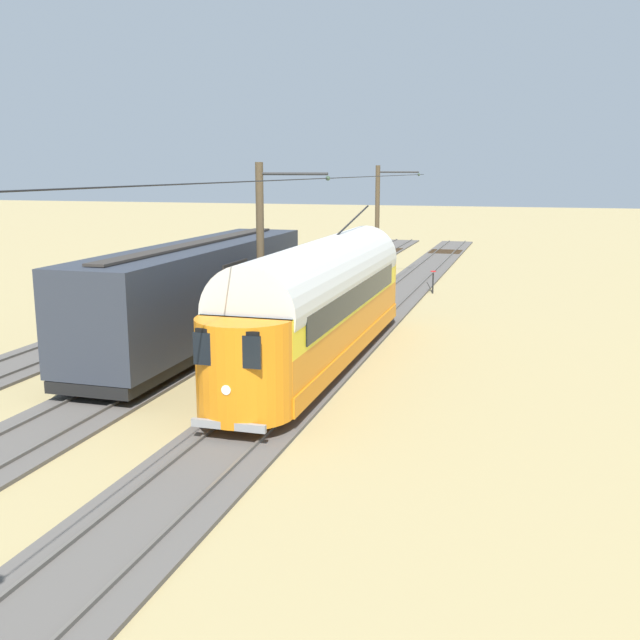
{
  "coord_description": "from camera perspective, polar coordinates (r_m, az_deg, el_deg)",
  "views": [
    {
      "loc": [
        -11.88,
        29.47,
        6.63
      ],
      "look_at": [
        -4.96,
        5.74,
        1.58
      ],
      "focal_mm": 41.39,
      "sensor_mm": 36.0,
      "label": 1
    }
  ],
  "objects": [
    {
      "name": "catenary_pole_mid_near",
      "position": [
        26.53,
        -4.47,
        4.95
      ],
      "size": [
        2.72,
        0.28,
        6.89
      ],
      "color": "#4C3D28",
      "rests_on": "ground"
    },
    {
      "name": "boxcar_adjacent",
      "position": [
        27.76,
        -9.33,
        2.14
      ],
      "size": [
        2.96,
        14.95,
        3.85
      ],
      "color": "#2D333D",
      "rests_on": "ground"
    },
    {
      "name": "vintage_streetcar",
      "position": [
        25.23,
        0.11,
        1.56
      ],
      "size": [
        2.65,
        16.48,
        4.97
      ],
      "color": "orange",
      "rests_on": "ground"
    },
    {
      "name": "track_third_siding",
      "position": [
        34.85,
        -13.02,
        0.37
      ],
      "size": [
        2.8,
        80.0,
        0.18
      ],
      "color": "#56514C",
      "rests_on": "ground"
    },
    {
      "name": "spare_tie_stack",
      "position": [
        40.34,
        -13.54,
        2.15
      ],
      "size": [
        2.4,
        2.4,
        0.54
      ],
      "color": "#382819",
      "rests_on": "ground"
    },
    {
      "name": "track_adjacent_siding",
      "position": [
        32.73,
        -5.39,
        -0.1
      ],
      "size": [
        2.8,
        80.0,
        0.18
      ],
      "color": "#56514C",
      "rests_on": "ground"
    },
    {
      "name": "switch_stand",
      "position": [
        40.62,
        8.71,
        3.02
      ],
      "size": [
        0.5,
        0.3,
        1.24
      ],
      "color": "black",
      "rests_on": "ground"
    },
    {
      "name": "track_streetcar_siding",
      "position": [
        31.27,
        3.12,
        -0.61
      ],
      "size": [
        2.8,
        80.0,
        0.18
      ],
      "color": "#56514C",
      "rests_on": "ground"
    },
    {
      "name": "ground_plane",
      "position": [
        32.46,
        -5.59,
        -0.3
      ],
      "size": [
        220.0,
        220.0,
        0.0
      ],
      "primitive_type": "plane",
      "color": "tan"
    },
    {
      "name": "overhead_wire_run",
      "position": [
        16.77,
        -8.32,
        10.46
      ],
      "size": [
        2.52,
        64.73,
        0.18
      ],
      "color": "black",
      "rests_on": "ground"
    },
    {
      "name": "catenary_pole_foreground",
      "position": [
        45.96,
        4.53,
        7.73
      ],
      "size": [
        2.72,
        0.28,
        6.89
      ],
      "color": "#4C3D28",
      "rests_on": "ground"
    }
  ]
}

